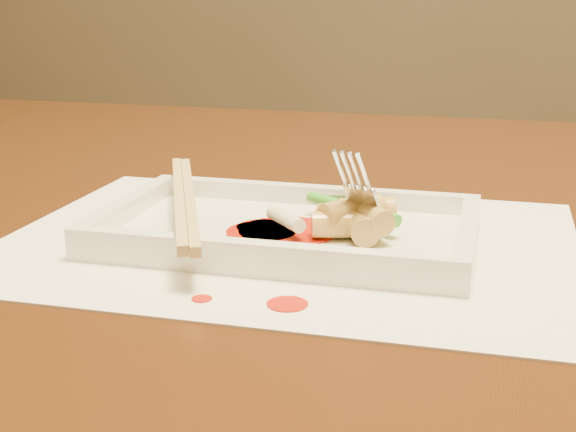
% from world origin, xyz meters
% --- Properties ---
extents(table, '(1.40, 0.90, 0.75)m').
position_xyz_m(table, '(0.00, 0.00, 0.65)').
color(table, black).
rests_on(table, ground).
extents(placemat, '(0.40, 0.30, 0.00)m').
position_xyz_m(placemat, '(0.03, -0.14, 0.75)').
color(placemat, white).
rests_on(placemat, table).
extents(sauce_splatter_a, '(0.02, 0.02, 0.00)m').
position_xyz_m(sauce_splatter_a, '(0.06, -0.26, 0.75)').
color(sauce_splatter_a, '#BE1605').
rests_on(sauce_splatter_a, placemat).
extents(sauce_splatter_b, '(0.01, 0.01, 0.00)m').
position_xyz_m(sauce_splatter_b, '(0.01, -0.26, 0.75)').
color(sauce_splatter_b, '#BE1605').
rests_on(sauce_splatter_b, placemat).
extents(plate_base, '(0.26, 0.16, 0.01)m').
position_xyz_m(plate_base, '(0.03, -0.14, 0.76)').
color(plate_base, white).
rests_on(plate_base, placemat).
extents(plate_rim_far, '(0.26, 0.01, 0.01)m').
position_xyz_m(plate_rim_far, '(0.03, -0.07, 0.77)').
color(plate_rim_far, white).
rests_on(plate_rim_far, plate_base).
extents(plate_rim_near, '(0.26, 0.01, 0.01)m').
position_xyz_m(plate_rim_near, '(0.03, -0.22, 0.77)').
color(plate_rim_near, white).
rests_on(plate_rim_near, plate_base).
extents(plate_rim_left, '(0.01, 0.14, 0.01)m').
position_xyz_m(plate_rim_left, '(-0.09, -0.14, 0.77)').
color(plate_rim_left, white).
rests_on(plate_rim_left, plate_base).
extents(plate_rim_right, '(0.01, 0.14, 0.01)m').
position_xyz_m(plate_rim_right, '(0.16, -0.14, 0.77)').
color(plate_rim_right, white).
rests_on(plate_rim_right, plate_base).
extents(veg_piece, '(0.04, 0.04, 0.01)m').
position_xyz_m(veg_piece, '(0.07, -0.10, 0.77)').
color(veg_piece, black).
rests_on(veg_piece, plate_base).
extents(scallion_white, '(0.03, 0.04, 0.01)m').
position_xyz_m(scallion_white, '(0.03, -0.16, 0.77)').
color(scallion_white, '#EAEACC').
rests_on(scallion_white, plate_base).
extents(scallion_green, '(0.08, 0.05, 0.01)m').
position_xyz_m(scallion_green, '(0.07, -0.12, 0.77)').
color(scallion_green, '#2B9B19').
rests_on(scallion_green, plate_base).
extents(chopstick_a, '(0.10, 0.23, 0.01)m').
position_xyz_m(chopstick_a, '(-0.05, -0.14, 0.78)').
color(chopstick_a, tan).
rests_on(chopstick_a, plate_rim_near).
extents(chopstick_b, '(0.10, 0.23, 0.01)m').
position_xyz_m(chopstick_b, '(-0.04, -0.14, 0.78)').
color(chopstick_b, tan).
rests_on(chopstick_b, plate_rim_near).
extents(fork, '(0.09, 0.10, 0.14)m').
position_xyz_m(fork, '(0.10, -0.12, 0.83)').
color(fork, silver).
rests_on(fork, plate_base).
extents(sauce_blob_0, '(0.07, 0.07, 0.00)m').
position_xyz_m(sauce_blob_0, '(0.03, -0.15, 0.76)').
color(sauce_blob_0, '#BE1605').
rests_on(sauce_blob_0, plate_base).
extents(sauce_blob_1, '(0.05, 0.05, 0.00)m').
position_xyz_m(sauce_blob_1, '(0.02, -0.15, 0.76)').
color(sauce_blob_1, '#BE1605').
rests_on(sauce_blob_1, plate_base).
extents(sauce_blob_2, '(0.04, 0.04, 0.00)m').
position_xyz_m(sauce_blob_2, '(0.01, -0.14, 0.76)').
color(sauce_blob_2, '#BE1605').
rests_on(sauce_blob_2, plate_base).
extents(rice_cake_0, '(0.05, 0.03, 0.02)m').
position_xyz_m(rice_cake_0, '(0.08, -0.15, 0.77)').
color(rice_cake_0, tan).
rests_on(rice_cake_0, plate_base).
extents(rice_cake_1, '(0.04, 0.03, 0.02)m').
position_xyz_m(rice_cake_1, '(0.08, -0.12, 0.77)').
color(rice_cake_1, tan).
rests_on(rice_cake_1, plate_base).
extents(rice_cake_2, '(0.05, 0.05, 0.02)m').
position_xyz_m(rice_cake_2, '(0.08, -0.14, 0.78)').
color(rice_cake_2, tan).
rests_on(rice_cake_2, plate_base).
extents(rice_cake_3, '(0.04, 0.06, 0.02)m').
position_xyz_m(rice_cake_3, '(0.08, -0.15, 0.77)').
color(rice_cake_3, tan).
rests_on(rice_cake_3, plate_base).
extents(rice_cake_4, '(0.05, 0.03, 0.02)m').
position_xyz_m(rice_cake_4, '(0.07, -0.14, 0.77)').
color(rice_cake_4, tan).
rests_on(rice_cake_4, plate_base).
extents(rice_cake_5, '(0.04, 0.05, 0.02)m').
position_xyz_m(rice_cake_5, '(0.09, -0.15, 0.78)').
color(rice_cake_5, tan).
rests_on(rice_cake_5, plate_base).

